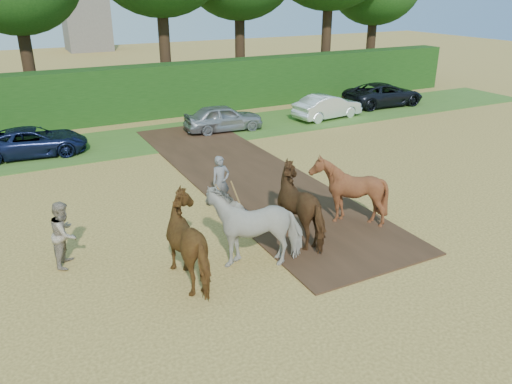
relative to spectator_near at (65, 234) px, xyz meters
name	(u,v)px	position (x,y,z in m)	size (l,w,h in m)	color
ground	(308,262)	(5.95, -2.99, -0.93)	(120.00, 120.00, 0.00)	gold
earth_strip	(245,175)	(7.45, 4.01, -0.91)	(4.50, 17.00, 0.05)	#472D1C
grass_verge	(158,138)	(5.95, 11.01, -0.92)	(50.00, 5.00, 0.03)	#38601E
hedgerow	(133,93)	(5.95, 15.51, 0.57)	(46.00, 1.60, 3.00)	#14380F
spectator_near	(65,234)	(0.00, 0.00, 0.00)	(0.91, 0.71, 1.87)	#BBA993
plough_team	(279,213)	(5.67, -1.80, 0.16)	(7.26, 5.59, 2.20)	brown
parked_cars	(186,121)	(7.51, 11.03, -0.24)	(36.16, 3.48, 1.47)	#B2B5B9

